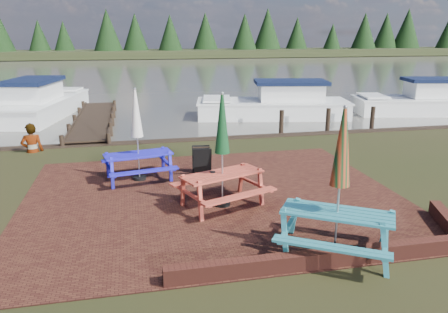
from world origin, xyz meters
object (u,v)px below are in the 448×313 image
jetty (94,119)px  person (29,124)px  picnic_table_blue (138,149)px  chalkboard (202,160)px  boat_far (422,103)px  picnic_table_teal (338,205)px  boat_near (276,106)px  picnic_table_red (222,168)px  boat_jetty (41,104)px

jetty → person: bearing=-108.7°
picnic_table_blue → chalkboard: size_ratio=3.09×
jetty → boat_far: size_ratio=1.34×
picnic_table_teal → boat_far: size_ratio=0.40×
boat_far → boat_near: bearing=96.3°
chalkboard → boat_far: 15.10m
jetty → person: size_ratio=4.66×
picnic_table_red → chalkboard: picnic_table_red is taller
boat_jetty → boat_near: boat_jetty is taller
picnic_table_red → jetty: 11.44m
picnic_table_teal → picnic_table_blue: (-3.35, 4.92, -0.07)m
boat_jetty → boat_near: bearing=-1.1°
jetty → boat_near: 8.64m
chalkboard → boat_near: 10.13m
jetty → boat_near: size_ratio=1.17×
picnic_table_red → picnic_table_blue: size_ratio=1.05×
boat_far → person: bearing=115.4°
picnic_table_teal → picnic_table_blue: picnic_table_teal is taller
boat_jetty → boat_far: boat_jetty is taller
picnic_table_blue → boat_near: size_ratio=0.32×
chalkboard → person: (-5.17, 3.55, 0.56)m
chalkboard → picnic_table_blue: bearing=-169.8°
boat_near → person: size_ratio=3.97×
boat_jetty → chalkboard: bearing=-49.6°
picnic_table_teal → boat_jetty: size_ratio=0.35×
picnic_table_teal → person: picnic_table_teal is taller
chalkboard → boat_near: boat_near is taller
boat_jetty → boat_far: size_ratio=1.15×
picnic_table_red → chalkboard: (-0.09, 2.38, -0.50)m
picnic_table_red → jetty: (-3.60, 10.83, -0.80)m
jetty → boat_jetty: bearing=133.6°
chalkboard → boat_near: size_ratio=0.10×
picnic_table_teal → chalkboard: picnic_table_teal is taller
chalkboard → picnic_table_teal: bearing=-65.7°
boat_jetty → boat_far: (18.98, -3.22, -0.04)m
picnic_table_red → person: size_ratio=1.33×
boat_near → picnic_table_teal: bearing=176.8°
picnic_table_teal → jetty: 14.44m
picnic_table_red → person: bearing=110.4°
picnic_table_teal → person: (-6.78, 8.58, 0.03)m
person → boat_near: bearing=-161.5°
picnic_table_blue → jetty: (-1.78, 8.56, -0.75)m
jetty → picnic_table_red: bearing=-71.6°
chalkboard → boat_far: bearing=38.8°
boat_jetty → person: (1.06, -7.75, 0.53)m
picnic_table_teal → picnic_table_blue: size_ratio=1.09×
chalkboard → person: size_ratio=0.41×
jetty → person: person is taller
picnic_table_red → person: (-5.26, 5.94, 0.06)m
picnic_table_red → boat_jetty: picnic_table_red is taller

